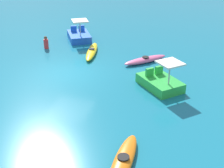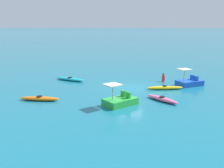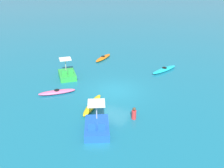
% 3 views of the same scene
% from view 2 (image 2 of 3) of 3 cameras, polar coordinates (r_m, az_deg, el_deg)
% --- Properties ---
extents(ground_plane, '(600.00, 600.00, 0.00)m').
position_cam_2_polar(ground_plane, '(24.75, 3.92, -0.80)').
color(ground_plane, '#19728C').
extents(kayak_orange, '(3.19, 0.73, 0.37)m').
position_cam_2_polar(kayak_orange, '(21.39, -15.48, -3.06)').
color(kayak_orange, orange).
rests_on(kayak_orange, ground_plane).
extents(kayak_yellow, '(3.42, 1.17, 0.37)m').
position_cam_2_polar(kayak_yellow, '(24.49, 11.41, -0.79)').
color(kayak_yellow, yellow).
rests_on(kayak_yellow, ground_plane).
extents(kayak_cyan, '(3.57, 2.05, 0.37)m').
position_cam_2_polar(kayak_cyan, '(28.06, -9.08, 1.08)').
color(kayak_cyan, '#19B7C6').
rests_on(kayak_cyan, ground_plane).
extents(kayak_pink, '(2.57, 2.63, 0.37)m').
position_cam_2_polar(kayak_pink, '(20.86, 10.89, -3.21)').
color(kayak_pink, pink).
rests_on(kayak_pink, ground_plane).
extents(pedal_boat_green, '(2.78, 2.74, 1.68)m').
position_cam_2_polar(pedal_boat_green, '(19.50, 1.73, -3.60)').
color(pedal_boat_green, green).
rests_on(pedal_boat_green, ground_plane).
extents(pedal_boat_blue, '(2.83, 2.50, 1.68)m').
position_cam_2_polar(pedal_boat_blue, '(26.60, 16.49, 0.41)').
color(pedal_boat_blue, blue).
rests_on(pedal_boat_blue, ground_plane).
extents(person_near_shore, '(0.35, 0.35, 0.88)m').
position_cam_2_polar(person_near_shore, '(27.76, 11.11, 1.34)').
color(person_near_shore, red).
rests_on(person_near_shore, ground_plane).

